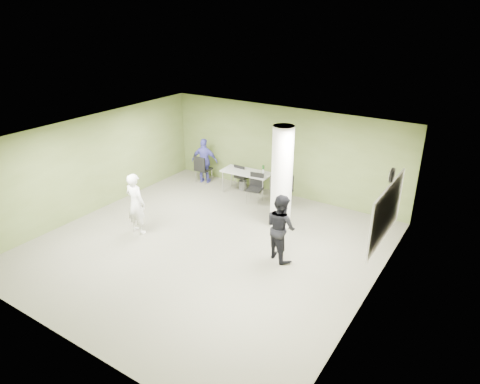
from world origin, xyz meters
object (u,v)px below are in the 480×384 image
Objects in this scene: chair_back_left at (202,167)px; man_black at (281,227)px; man_blue at (205,161)px; woman_white at (136,204)px; folding_table at (247,173)px.

man_black is (4.45, -2.78, 0.26)m from chair_back_left.
man_black is at bearing 128.50° from man_blue.
woman_white is (0.69, -3.69, 0.27)m from chair_back_left.
chair_back_left is 3.77m from woman_white.
folding_table is 1.78m from chair_back_left.
man_blue is (0.05, 0.10, 0.21)m from chair_back_left.
chair_back_left is at bearing 177.83° from folding_table.
woman_white reaches higher than folding_table.
man_black reaches higher than chair_back_left.
folding_table is 1.70× the size of chair_back_left.
man_black is at bearing -163.95° from woman_white.
man_black reaches higher than man_blue.
chair_back_left is (-1.77, -0.04, -0.14)m from folding_table.
man_blue is at bearing -78.09° from woman_white.
woman_white is (-1.09, -3.73, 0.13)m from folding_table.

